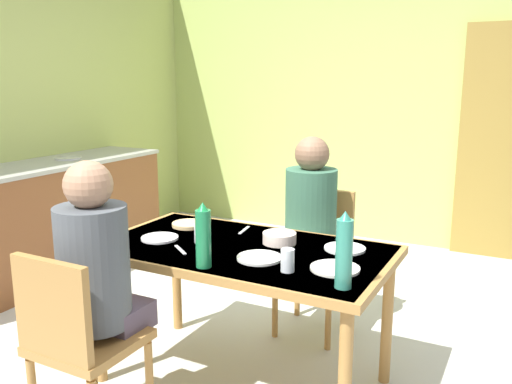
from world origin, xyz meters
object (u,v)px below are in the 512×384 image
(kitchen_counter, at_px, (39,221))
(water_bottle_green_far, at_px, (203,237))
(chair_far_diner, at_px, (317,251))
(serving_bowl_center, at_px, (279,238))
(person_near_diner, at_px, (96,263))
(dining_table, at_px, (242,261))
(person_far_diner, at_px, (310,212))
(chair_near_diner, at_px, (76,339))
(water_bottle_green_near, at_px, (344,252))

(kitchen_counter, relative_size, water_bottle_green_far, 7.72)
(chair_far_diner, xyz_separation_m, serving_bowl_center, (0.03, -0.61, 0.26))
(person_near_diner, bearing_deg, water_bottle_green_far, 41.03)
(chair_far_diner, xyz_separation_m, water_bottle_green_far, (-0.12, -1.08, 0.37))
(dining_table, height_order, water_bottle_green_far, water_bottle_green_far)
(chair_far_diner, distance_m, person_far_diner, 0.31)
(chair_near_diner, bearing_deg, kitchen_counter, 143.14)
(person_far_diner, bearing_deg, water_bottle_green_far, 82.78)
(water_bottle_green_near, bearing_deg, person_far_diner, 119.48)
(chair_near_diner, relative_size, serving_bowl_center, 5.12)
(kitchen_counter, xyz_separation_m, serving_bowl_center, (2.27, -0.43, 0.30))
(water_bottle_green_far, bearing_deg, person_far_diner, 82.78)
(chair_far_diner, bearing_deg, water_bottle_green_far, 83.69)
(kitchen_counter, bearing_deg, chair_far_diner, 4.72)
(chair_near_diner, height_order, water_bottle_green_near, water_bottle_green_near)
(chair_far_diner, distance_m, water_bottle_green_near, 1.20)
(chair_near_diner, relative_size, water_bottle_green_near, 2.77)
(kitchen_counter, bearing_deg, chair_near_diner, -36.86)
(serving_bowl_center, bearing_deg, water_bottle_green_far, -107.66)
(chair_far_diner, bearing_deg, chair_near_diner, 72.99)
(person_near_diner, height_order, person_far_diner, same)
(serving_bowl_center, bearing_deg, dining_table, -133.40)
(kitchen_counter, xyz_separation_m, water_bottle_green_far, (2.12, -0.90, 0.41))
(person_near_diner, distance_m, water_bottle_green_far, 0.46)
(person_far_diner, distance_m, water_bottle_green_far, 0.96)
(water_bottle_green_far, bearing_deg, water_bottle_green_near, 5.16)
(chair_far_diner, height_order, person_far_diner, person_far_diner)
(dining_table, height_order, chair_far_diner, chair_far_diner)
(dining_table, distance_m, serving_bowl_center, 0.22)
(water_bottle_green_near, distance_m, water_bottle_green_far, 0.62)
(person_near_diner, distance_m, person_far_diner, 1.33)
(chair_far_diner, bearing_deg, kitchen_counter, 4.72)
(kitchen_counter, height_order, chair_near_diner, kitchen_counter)
(kitchen_counter, height_order, chair_far_diner, kitchen_counter)
(chair_far_diner, relative_size, serving_bowl_center, 5.12)
(chair_far_diner, height_order, serving_bowl_center, chair_far_diner)
(person_near_diner, xyz_separation_m, serving_bowl_center, (0.49, 0.77, -0.03))
(person_far_diner, relative_size, serving_bowl_center, 4.53)
(dining_table, height_order, person_far_diner, person_far_diner)
(kitchen_counter, distance_m, water_bottle_green_near, 2.90)
(person_far_diner, distance_m, water_bottle_green_near, 1.02)
(person_near_diner, xyz_separation_m, water_bottle_green_near, (0.97, 0.36, 0.09))
(person_near_diner, bearing_deg, chair_near_diner, -90.00)
(chair_near_diner, relative_size, person_far_diner, 1.13)
(water_bottle_green_far, bearing_deg, dining_table, 87.86)
(chair_far_diner, height_order, water_bottle_green_far, water_bottle_green_far)
(dining_table, bearing_deg, kitchen_counter, 164.96)
(person_far_diner, bearing_deg, dining_table, 80.19)
(kitchen_counter, relative_size, person_far_diner, 2.93)
(person_far_diner, bearing_deg, serving_bowl_center, 93.47)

